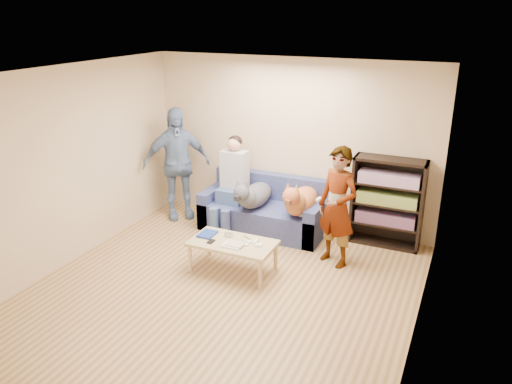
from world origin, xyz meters
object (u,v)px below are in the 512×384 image
at_px(person_seated, 232,180).
at_px(dog_tan, 300,201).
at_px(notebook_blue, 207,234).
at_px(person_standing_right, 337,207).
at_px(sofa, 265,212).
at_px(dog_gray, 253,195).
at_px(coffee_table, 233,245).
at_px(camera_silver, 229,235).
at_px(person_standing_left, 177,164).
at_px(bookshelf, 387,200).

height_order(person_seated, dog_tan, person_seated).
height_order(notebook_blue, person_seated, person_seated).
bearing_deg(notebook_blue, person_standing_right, 24.89).
xyz_separation_m(sofa, dog_gray, (-0.10, -0.23, 0.34)).
bearing_deg(person_standing_right, dog_gray, -171.72).
bearing_deg(person_seated, coffee_table, -63.01).
height_order(camera_silver, dog_gray, dog_gray).
relative_size(person_standing_right, dog_tan, 1.39).
xyz_separation_m(person_standing_right, coffee_table, (-1.15, -0.77, -0.44)).
bearing_deg(person_standing_left, notebook_blue, -86.33).
bearing_deg(bookshelf, person_seated, -171.11).
relative_size(notebook_blue, camera_silver, 2.36).
relative_size(dog_gray, dog_tan, 1.06).
bearing_deg(camera_silver, notebook_blue, -165.96).
relative_size(person_standing_left, camera_silver, 16.59).
distance_m(person_standing_left, coffee_table, 2.15).
height_order(person_standing_left, bookshelf, person_standing_left).
bearing_deg(person_standing_right, notebook_blue, -130.72).
xyz_separation_m(coffee_table, bookshelf, (1.65, 1.64, 0.31)).
xyz_separation_m(sofa, coffee_table, (0.15, -1.40, 0.09)).
distance_m(notebook_blue, dog_tan, 1.48).
xyz_separation_m(camera_silver, bookshelf, (1.77, 1.52, 0.23)).
height_order(dog_gray, coffee_table, dog_gray).
bearing_deg(person_seated, sofa, 14.12).
height_order(person_seated, bookshelf, person_seated).
relative_size(dog_tan, coffee_table, 1.06).
height_order(dog_tan, coffee_table, dog_tan).
bearing_deg(coffee_table, sofa, 95.99).
bearing_deg(coffee_table, person_standing_right, 33.76).
bearing_deg(notebook_blue, dog_tan, 53.12).
relative_size(sofa, coffee_table, 1.73).
bearing_deg(bookshelf, dog_gray, -166.24).
relative_size(camera_silver, dog_gray, 0.09).
height_order(person_standing_right, dog_tan, person_standing_right).
bearing_deg(person_standing_left, person_standing_right, -51.93).
height_order(notebook_blue, dog_tan, dog_tan).
height_order(person_standing_right, dog_gray, person_standing_right).
xyz_separation_m(person_seated, dog_gray, (0.41, -0.10, -0.15)).
relative_size(dog_tan, bookshelf, 0.90).
distance_m(dog_tan, bookshelf, 1.25).
height_order(dog_tan, bookshelf, bookshelf).
xyz_separation_m(notebook_blue, coffee_table, (0.40, -0.05, -0.06)).
relative_size(person_standing_left, notebook_blue, 7.02).
relative_size(person_seated, bookshelf, 1.13).
bearing_deg(sofa, dog_gray, -112.82).
distance_m(person_standing_right, sofa, 1.54).
bearing_deg(person_standing_left, coffee_table, -79.54).
xyz_separation_m(camera_silver, person_seated, (-0.53, 1.16, 0.33)).
relative_size(notebook_blue, dog_tan, 0.22).
height_order(dog_gray, bookshelf, bookshelf).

